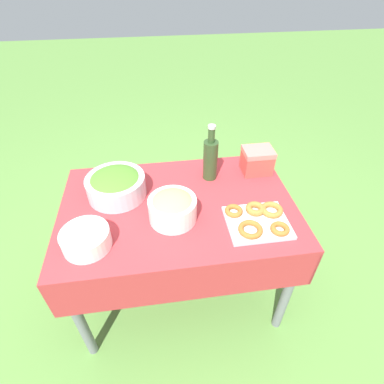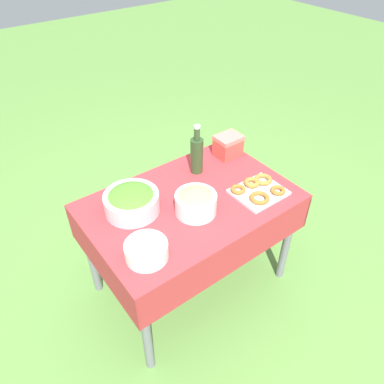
# 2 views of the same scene
# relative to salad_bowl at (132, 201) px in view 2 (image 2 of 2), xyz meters

# --- Properties ---
(ground_plane) EXTENTS (14.00, 14.00, 0.00)m
(ground_plane) POSITION_rel_salad_bowl_xyz_m (0.30, -0.12, -0.80)
(ground_plane) COLOR #609342
(picnic_table) EXTENTS (1.18, 0.78, 0.73)m
(picnic_table) POSITION_rel_salad_bowl_xyz_m (0.30, -0.12, -0.18)
(picnic_table) COLOR #B73338
(picnic_table) RESTS_ON ground_plane
(salad_bowl) EXTENTS (0.30, 0.30, 0.13)m
(salad_bowl) POSITION_rel_salad_bowl_xyz_m (0.00, 0.00, 0.00)
(salad_bowl) COLOR silver
(salad_bowl) RESTS_ON picnic_table
(pasta_bowl) EXTENTS (0.23, 0.23, 0.13)m
(pasta_bowl) POSITION_rel_salad_bowl_xyz_m (0.27, -0.22, 0.00)
(pasta_bowl) COLOR white
(pasta_bowl) RESTS_ON picnic_table
(donut_platter) EXTENTS (0.31, 0.27, 0.05)m
(donut_platter) POSITION_rel_salad_bowl_xyz_m (0.66, -0.30, -0.05)
(donut_platter) COLOR silver
(donut_platter) RESTS_ON picnic_table
(plate_stack) EXTENTS (0.21, 0.21, 0.08)m
(plate_stack) POSITION_rel_salad_bowl_xyz_m (-0.11, -0.33, -0.03)
(plate_stack) COLOR white
(plate_stack) RESTS_ON picnic_table
(olive_oil_bottle) EXTENTS (0.08, 0.08, 0.32)m
(olive_oil_bottle) POSITION_rel_salad_bowl_xyz_m (0.50, 0.08, 0.06)
(olive_oil_bottle) COLOR #2D4723
(olive_oil_bottle) RESTS_ON picnic_table
(cooler_box) EXTENTS (0.16, 0.13, 0.14)m
(cooler_box) POSITION_rel_salad_bowl_xyz_m (0.78, 0.10, 0.00)
(cooler_box) COLOR #E04C42
(cooler_box) RESTS_ON picnic_table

